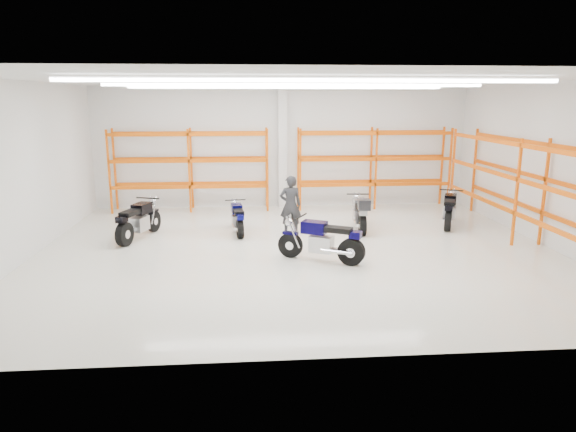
{
  "coord_description": "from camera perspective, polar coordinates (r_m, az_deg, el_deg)",
  "views": [
    {
      "loc": [
        -1.32,
        -13.38,
        4.04
      ],
      "look_at": [
        -0.21,
        0.5,
        0.85
      ],
      "focal_mm": 32.0,
      "sensor_mm": 36.0,
      "label": 1
    }
  ],
  "objects": [
    {
      "name": "pallet_racking_back_right",
      "position": [
        19.57,
        9.49,
        6.12
      ],
      "size": [
        5.67,
        0.87,
        3.0
      ],
      "color": "#FF5E05",
      "rests_on": "ground"
    },
    {
      "name": "pallet_racking_back_left",
      "position": [
        19.11,
        -10.83,
        5.9
      ],
      "size": [
        5.67,
        0.87,
        3.0
      ],
      "color": "#FF5E05",
      "rests_on": "ground"
    },
    {
      "name": "motorcycle_main",
      "position": [
        12.96,
        4.06,
        -2.84
      ],
      "size": [
        2.12,
        1.22,
        1.13
      ],
      "color": "black",
      "rests_on": "ground"
    },
    {
      "name": "ground",
      "position": [
        14.04,
        1.04,
        -3.82
      ],
      "size": [
        14.0,
        14.0,
        0.0
      ],
      "primitive_type": "plane",
      "color": "beige",
      "rests_on": "ground"
    },
    {
      "name": "pallet_racking_side",
      "position": [
        15.65,
        25.46,
        3.47
      ],
      "size": [
        0.87,
        9.07,
        3.0
      ],
      "color": "#FF5E05",
      "rests_on": "ground"
    },
    {
      "name": "structural_column",
      "position": [
        19.33,
        -0.62,
        7.59
      ],
      "size": [
        0.32,
        0.32,
        4.5
      ],
      "primitive_type": "cube",
      "color": "white",
      "rests_on": "ground"
    },
    {
      "name": "motorcycle_back_b",
      "position": [
        15.76,
        -5.63,
        -0.34
      ],
      "size": [
        0.64,
        1.94,
        0.95
      ],
      "color": "black",
      "rests_on": "ground"
    },
    {
      "name": "motorcycle_back_d",
      "position": [
        17.36,
        17.49,
        0.59
      ],
      "size": [
        1.12,
        2.11,
        1.1
      ],
      "color": "black",
      "rests_on": "ground"
    },
    {
      "name": "motorcycle_back_c",
      "position": [
        16.09,
        8.01,
        0.26
      ],
      "size": [
        0.72,
        2.25,
        1.15
      ],
      "color": "black",
      "rests_on": "ground"
    },
    {
      "name": "standing_man",
      "position": [
        15.48,
        0.28,
        1.22
      ],
      "size": [
        0.68,
        0.46,
        1.81
      ],
      "primitive_type": "imported",
      "rotation": [
        0.0,
        0.0,
        3.19
      ],
      "color": "black",
      "rests_on": "ground"
    },
    {
      "name": "room_shell",
      "position": [
        13.49,
        1.09,
        9.68
      ],
      "size": [
        14.02,
        12.02,
        4.51
      ],
      "color": "silver",
      "rests_on": "ground"
    },
    {
      "name": "motorcycle_back_a",
      "position": [
        15.6,
        -16.39,
        -0.62
      ],
      "size": [
        1.05,
        2.24,
        1.14
      ],
      "color": "black",
      "rests_on": "ground"
    }
  ]
}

